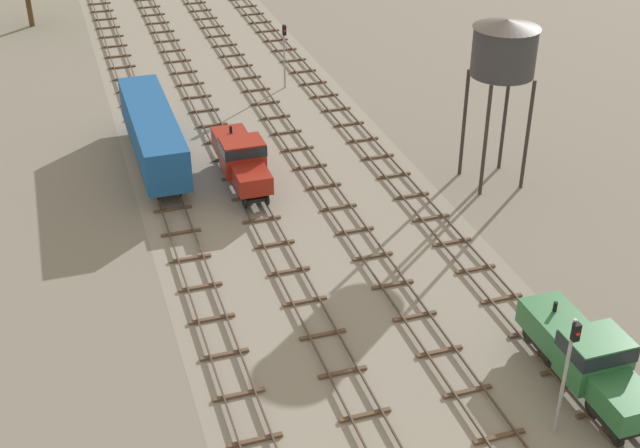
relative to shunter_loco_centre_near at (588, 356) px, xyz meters
name	(u,v)px	position (x,y,z in m)	size (l,w,h in m)	color
ground_plane	(298,211)	(-7.47, 20.00, -2.01)	(480.00, 480.00, 0.00)	slate
ballast_bed	(298,211)	(-7.47, 20.00, -2.01)	(18.94, 176.00, 0.01)	gray
track_far_left	(177,220)	(-14.94, 21.00, -1.87)	(2.40, 126.00, 0.29)	#47382D
track_left	(256,207)	(-9.96, 21.00, -1.87)	(2.40, 126.00, 0.29)	#47382D
track_centre_left	(331,196)	(-4.98, 21.00, -1.87)	(2.40, 126.00, 0.29)	#47382D
track_centre	(402,185)	(0.00, 21.00, -1.87)	(2.40, 126.00, 0.29)	#47382D
shunter_loco_centre_near	(588,356)	(0.00, 0.00, 0.00)	(2.74, 8.46, 3.10)	#286638
shunter_loco_left_mid	(241,157)	(-9.96, 24.50, 0.00)	(2.74, 8.46, 3.10)	maroon
freight_boxcar_far_left_midfar	(153,131)	(-14.94, 29.42, 0.44)	(2.87, 14.00, 3.60)	#194C8C
water_tower	(504,50)	(5.87, 19.98, 7.04)	(4.18, 4.18, 10.95)	#2D2826
signal_post_nearest	(568,364)	(-2.49, -1.90, 1.73)	(0.28, 0.47, 5.95)	gray
signal_post_near	(284,48)	(-2.49, 40.38, 1.46)	(0.28, 0.47, 5.48)	gray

